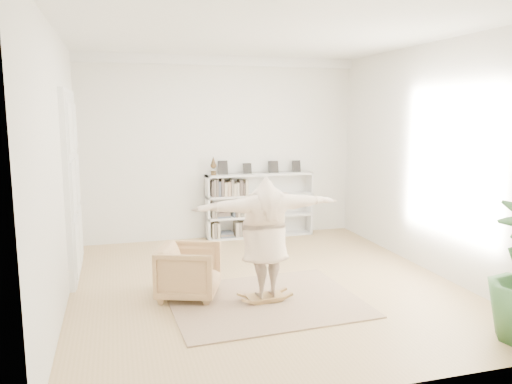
% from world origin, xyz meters
% --- Properties ---
extents(floor, '(6.00, 6.00, 0.00)m').
position_xyz_m(floor, '(0.00, 0.00, 0.00)').
color(floor, tan).
rests_on(floor, ground).
extents(room_shell, '(6.00, 6.00, 6.00)m').
position_xyz_m(room_shell, '(0.00, 2.94, 3.51)').
color(room_shell, silver).
rests_on(room_shell, floor).
extents(doors, '(0.09, 1.78, 2.92)m').
position_xyz_m(doors, '(-2.70, 1.30, 1.40)').
color(doors, white).
rests_on(doors, floor).
extents(bookshelf, '(2.20, 0.35, 1.64)m').
position_xyz_m(bookshelf, '(0.74, 2.82, 0.64)').
color(bookshelf, silver).
rests_on(bookshelf, floor).
extents(armchair, '(1.02, 1.01, 0.73)m').
position_xyz_m(armchair, '(-1.14, -0.20, 0.37)').
color(armchair, tan).
rests_on(armchair, floor).
extents(rug, '(2.60, 2.12, 0.02)m').
position_xyz_m(rug, '(-0.19, -0.66, 0.01)').
color(rug, tan).
rests_on(rug, floor).
extents(rocker_board, '(0.50, 0.32, 0.10)m').
position_xyz_m(rocker_board, '(-0.19, -0.66, 0.07)').
color(rocker_board, olive).
rests_on(rocker_board, rug).
extents(person, '(2.01, 0.64, 1.61)m').
position_xyz_m(person, '(-0.19, -0.66, 0.93)').
color(person, beige).
rests_on(person, rocker_board).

